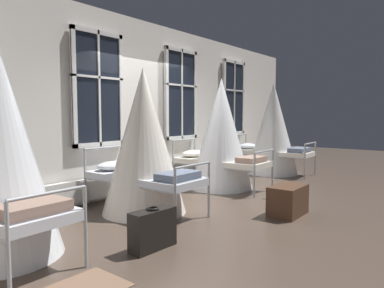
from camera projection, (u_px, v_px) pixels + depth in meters
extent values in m
plane|color=#4C3D33|center=(190.00, 198.00, 6.48)|extent=(22.03, 22.03, 0.00)
cube|color=silver|center=(141.00, 107.00, 7.05)|extent=(12.01, 0.10, 3.23)
cube|color=black|center=(99.00, 89.00, 6.09)|extent=(1.03, 0.02, 1.91)
cube|color=silver|center=(100.00, 144.00, 6.17)|extent=(1.03, 0.06, 0.07)
cube|color=silver|center=(97.00, 32.00, 6.01)|extent=(1.03, 0.06, 0.07)
cube|color=silver|center=(74.00, 87.00, 5.70)|extent=(0.07, 0.06, 1.91)
cube|color=silver|center=(121.00, 90.00, 6.47)|extent=(0.07, 0.06, 1.91)
cube|color=silver|center=(99.00, 89.00, 6.09)|extent=(0.04, 0.06, 1.91)
cube|color=silver|center=(98.00, 77.00, 6.07)|extent=(1.03, 0.06, 0.04)
cube|color=black|center=(181.00, 94.00, 7.84)|extent=(1.03, 0.02, 1.91)
cube|color=silver|center=(181.00, 137.00, 7.92)|extent=(1.03, 0.06, 0.07)
cube|color=silver|center=(181.00, 51.00, 7.76)|extent=(1.03, 0.06, 0.07)
cube|color=silver|center=(167.00, 93.00, 7.46)|extent=(0.07, 0.06, 1.91)
cube|color=silver|center=(195.00, 95.00, 8.22)|extent=(0.07, 0.06, 1.91)
cube|color=silver|center=(181.00, 94.00, 7.84)|extent=(0.04, 0.06, 1.91)
cube|color=silver|center=(181.00, 85.00, 7.82)|extent=(1.03, 0.06, 0.04)
cube|color=black|center=(234.00, 98.00, 9.59)|extent=(1.03, 0.02, 1.91)
cube|color=silver|center=(234.00, 133.00, 9.67)|extent=(1.03, 0.06, 0.07)
cube|color=silver|center=(234.00, 62.00, 9.51)|extent=(1.03, 0.06, 0.07)
cube|color=silver|center=(224.00, 97.00, 9.21)|extent=(0.07, 0.06, 1.91)
cube|color=silver|center=(243.00, 98.00, 9.98)|extent=(0.07, 0.06, 1.91)
cube|color=silver|center=(234.00, 98.00, 9.59)|extent=(0.04, 0.06, 1.91)
cube|color=silver|center=(234.00, 90.00, 9.58)|extent=(1.03, 0.06, 0.04)
cube|color=silver|center=(147.00, 178.00, 7.09)|extent=(7.20, 0.10, 0.36)
cylinder|color=#9EA3A8|center=(8.00, 250.00, 2.94)|extent=(0.04, 0.04, 0.80)
cylinder|color=#9EA3A8|center=(85.00, 227.00, 3.53)|extent=(0.04, 0.04, 0.80)
cylinder|color=#9EA3A8|center=(33.00, 205.00, 4.09)|extent=(0.05, 1.87, 0.03)
cylinder|color=#9EA3A8|center=(49.00, 193.00, 3.21)|extent=(0.74, 0.04, 0.03)
cube|color=gray|center=(34.00, 208.00, 3.38)|extent=(0.62, 0.36, 0.10)
cylinder|color=#9EA3A8|center=(85.00, 178.00, 5.81)|extent=(0.04, 0.04, 0.93)
cylinder|color=#9EA3A8|center=(121.00, 172.00, 6.39)|extent=(0.04, 0.04, 0.93)
cylinder|color=#9EA3A8|center=(175.00, 199.00, 4.67)|extent=(0.04, 0.04, 0.80)
cylinder|color=#9EA3A8|center=(209.00, 190.00, 5.25)|extent=(0.04, 0.04, 0.80)
cylinder|color=#9EA3A8|center=(125.00, 185.00, 5.24)|extent=(0.06, 1.87, 0.03)
cylinder|color=#9EA3A8|center=(161.00, 178.00, 5.82)|extent=(0.06, 1.87, 0.03)
cylinder|color=#9EA3A8|center=(103.00, 148.00, 6.06)|extent=(0.74, 0.04, 0.03)
cylinder|color=#9EA3A8|center=(193.00, 165.00, 4.93)|extent=(0.74, 0.04, 0.03)
cube|color=silver|center=(144.00, 178.00, 5.52)|extent=(0.79, 1.91, 0.11)
ellipsoid|color=silver|center=(113.00, 166.00, 5.94)|extent=(0.58, 0.41, 0.14)
cube|color=slate|center=(178.00, 176.00, 5.10)|extent=(0.62, 0.37, 0.10)
cone|color=silver|center=(143.00, 141.00, 5.48)|extent=(1.26, 1.26, 2.17)
cylinder|color=#9EA3A8|center=(173.00, 163.00, 7.60)|extent=(0.04, 0.04, 0.93)
cylinder|color=#9EA3A8|center=(195.00, 159.00, 8.19)|extent=(0.04, 0.04, 0.93)
cylinder|color=#9EA3A8|center=(254.00, 175.00, 6.48)|extent=(0.04, 0.04, 0.80)
cylinder|color=#9EA3A8|center=(272.00, 170.00, 7.06)|extent=(0.04, 0.04, 0.80)
cylinder|color=#9EA3A8|center=(211.00, 167.00, 7.03)|extent=(0.04, 1.87, 0.03)
cylinder|color=#9EA3A8|center=(231.00, 163.00, 7.62)|extent=(0.04, 1.87, 0.03)
cylinder|color=#9EA3A8|center=(184.00, 140.00, 7.85)|extent=(0.74, 0.04, 0.03)
cylinder|color=#9EA3A8|center=(264.00, 151.00, 6.74)|extent=(0.74, 0.04, 0.03)
cube|color=silver|center=(221.00, 162.00, 7.32)|extent=(0.77, 1.90, 0.11)
ellipsoid|color=silver|center=(193.00, 153.00, 7.73)|extent=(0.58, 0.40, 0.14)
cube|color=gray|center=(251.00, 159.00, 6.91)|extent=(0.62, 0.36, 0.10)
cone|color=white|center=(221.00, 133.00, 7.28)|extent=(1.26, 1.26, 2.18)
cylinder|color=#9EA3A8|center=(232.00, 154.00, 9.35)|extent=(0.04, 0.04, 0.93)
cylinder|color=#9EA3A8|center=(246.00, 151.00, 9.94)|extent=(0.04, 0.04, 0.93)
cylinder|color=#9EA3A8|center=(305.00, 162.00, 8.25)|extent=(0.04, 0.04, 0.80)
cylinder|color=#9EA3A8|center=(315.00, 159.00, 8.85)|extent=(0.04, 0.04, 0.80)
cylinder|color=#9EA3A8|center=(266.00, 156.00, 8.79)|extent=(0.06, 1.87, 0.03)
cylinder|color=#9EA3A8|center=(278.00, 153.00, 9.39)|extent=(0.06, 1.87, 0.03)
cylinder|color=#9EA3A8|center=(239.00, 135.00, 9.61)|extent=(0.74, 0.04, 0.03)
cylinder|color=#9EA3A8|center=(311.00, 143.00, 8.52)|extent=(0.74, 0.04, 0.03)
cube|color=silver|center=(273.00, 152.00, 9.09)|extent=(0.79, 1.90, 0.11)
ellipsoid|color=silver|center=(247.00, 146.00, 9.49)|extent=(0.58, 0.41, 0.14)
cube|color=slate|center=(299.00, 150.00, 8.68)|extent=(0.62, 0.37, 0.10)
cone|color=white|center=(273.00, 128.00, 9.04)|extent=(1.26, 1.26, 2.24)
cube|color=brown|center=(286.00, 197.00, 6.56)|extent=(0.82, 0.59, 0.01)
cube|color=black|center=(153.00, 229.00, 4.03)|extent=(0.57, 0.23, 0.44)
cube|color=tan|center=(146.00, 227.00, 4.10)|extent=(0.50, 0.04, 0.03)
torus|color=black|center=(153.00, 208.00, 4.01)|extent=(0.15, 0.15, 0.02)
cube|color=#472D1E|center=(288.00, 200.00, 5.38)|extent=(0.64, 0.40, 0.44)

